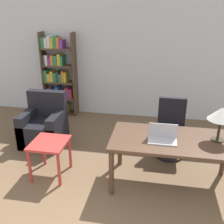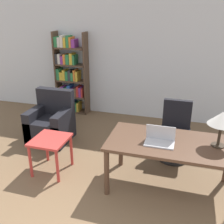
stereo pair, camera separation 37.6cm
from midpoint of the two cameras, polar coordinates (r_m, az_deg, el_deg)
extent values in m
cube|color=silver|center=(5.84, 8.87, 11.50)|extent=(8.00, 0.06, 2.70)
cube|color=#4C3323|center=(3.60, 15.79, -6.67)|extent=(1.69, 0.87, 0.04)
cylinder|color=#4C3323|center=(3.55, 1.94, -13.11)|extent=(0.07, 0.07, 0.68)
cylinder|color=#4C3323|center=(4.16, 4.57, -7.42)|extent=(0.07, 0.07, 0.68)
cube|color=#B2B2B7|center=(3.50, 13.32, -6.79)|extent=(0.38, 0.23, 0.02)
cube|color=#B2B2B7|center=(3.52, 13.59, -4.46)|extent=(0.38, 0.07, 0.22)
cube|color=#19233D|center=(3.52, 13.60, -4.39)|extent=(0.34, 0.05, 0.19)
cylinder|color=#2D2319|center=(3.71, 24.79, -6.66)|extent=(0.17, 0.17, 0.01)
cylinder|color=#2D2319|center=(3.64, 25.16, -4.57)|extent=(0.04, 0.04, 0.28)
cone|color=silver|center=(3.56, 25.74, -1.30)|extent=(0.35, 0.35, 0.17)
cylinder|color=black|center=(4.64, 15.34, -9.52)|extent=(0.50, 0.50, 0.04)
cylinder|color=#262626|center=(4.54, 15.59, -7.40)|extent=(0.06, 0.06, 0.35)
cube|color=black|center=(4.44, 15.88, -4.84)|extent=(0.48, 0.48, 0.10)
cube|color=black|center=(4.51, 16.33, -0.42)|extent=(0.46, 0.08, 0.48)
cube|color=#B2332D|center=(3.98, -10.72, -6.02)|extent=(0.51, 0.55, 0.04)
cylinder|color=#B2332D|center=(4.04, -14.80, -10.51)|extent=(0.04, 0.04, 0.52)
cylinder|color=#B2332D|center=(3.85, -9.05, -11.73)|extent=(0.04, 0.04, 0.52)
cylinder|color=#B2332D|center=(4.39, -11.66, -7.42)|extent=(0.04, 0.04, 0.52)
cylinder|color=#B2332D|center=(4.22, -6.31, -8.37)|extent=(0.04, 0.04, 0.52)
cube|color=black|center=(5.06, -11.14, -3.76)|extent=(0.73, 0.71, 0.45)
cube|color=black|center=(5.10, -10.14, 2.29)|extent=(0.73, 0.16, 0.50)
cube|color=black|center=(5.15, -14.02, -2.46)|extent=(0.16, 0.71, 0.62)
cube|color=black|center=(4.90, -8.27, -3.29)|extent=(0.16, 0.71, 0.62)
cube|color=#4C3828|center=(6.33, -10.09, 8.43)|extent=(0.04, 0.28, 1.88)
cube|color=#4C3828|center=(6.04, -3.83, 8.09)|extent=(0.04, 0.28, 1.88)
cube|color=#4C3828|center=(6.45, -6.66, 0.29)|extent=(0.73, 0.28, 0.04)
cube|color=#B72D28|center=(6.52, -9.18, 1.74)|extent=(0.08, 0.24, 0.25)
cube|color=#333338|center=(6.50, -8.52, 1.54)|extent=(0.07, 0.24, 0.22)
cube|color=#2D7F47|center=(6.46, -7.99, 1.61)|extent=(0.04, 0.24, 0.25)
cube|color=#234C99|center=(6.44, -7.41, 1.35)|extent=(0.09, 0.24, 0.20)
cube|color=#234C99|center=(6.40, -6.66, 1.41)|extent=(0.07, 0.24, 0.24)
cube|color=#2D7F47|center=(6.38, -6.03, 1.21)|extent=(0.07, 0.24, 0.20)
cube|color=gold|center=(6.36, -5.50, 1.18)|extent=(0.04, 0.24, 0.21)
cube|color=#4C3828|center=(6.33, -6.80, 3.46)|extent=(0.73, 0.28, 0.04)
cube|color=gold|center=(6.42, -9.42, 4.63)|extent=(0.07, 0.24, 0.19)
cube|color=#7F338C|center=(6.38, -8.82, 4.69)|extent=(0.08, 0.24, 0.21)
cube|color=#2D7F47|center=(6.35, -8.08, 4.56)|extent=(0.08, 0.24, 0.19)
cube|color=#234C99|center=(6.30, -7.36, 4.77)|extent=(0.08, 0.24, 0.26)
cube|color=#7F338C|center=(6.29, -6.77, 4.44)|extent=(0.04, 0.24, 0.19)
cube|color=brown|center=(6.26, -6.16, 4.38)|extent=(0.09, 0.24, 0.19)
cube|color=#B72D28|center=(6.22, -5.48, 4.57)|extent=(0.05, 0.24, 0.25)
cube|color=#7F338C|center=(6.20, -4.97, 4.44)|extent=(0.05, 0.24, 0.23)
cube|color=#B72D28|center=(6.19, -4.52, 4.35)|extent=(0.04, 0.24, 0.21)
cube|color=#4C3828|center=(6.22, -6.96, 6.75)|extent=(0.73, 0.28, 0.04)
cube|color=#2D7F47|center=(6.31, -9.63, 8.20)|extent=(0.07, 0.24, 0.26)
cube|color=gold|center=(6.29, -8.99, 7.85)|extent=(0.07, 0.24, 0.18)
cube|color=gold|center=(6.25, -8.40, 8.07)|extent=(0.07, 0.24, 0.24)
cube|color=#2D7F47|center=(6.22, -7.77, 7.89)|extent=(0.07, 0.24, 0.21)
cube|color=#333338|center=(6.19, -7.19, 8.00)|extent=(0.06, 0.24, 0.24)
cube|color=#2D7F47|center=(6.17, -6.63, 7.73)|extent=(0.06, 0.24, 0.19)
cube|color=orange|center=(6.14, -6.15, 8.00)|extent=(0.04, 0.24, 0.25)
cube|color=gold|center=(6.13, -5.65, 7.85)|extent=(0.05, 0.24, 0.23)
cube|color=#4C3828|center=(6.13, -7.12, 10.15)|extent=(0.73, 0.28, 0.04)
cube|color=#333338|center=(6.24, -9.92, 11.41)|extent=(0.05, 0.24, 0.22)
cube|color=silver|center=(6.21, -9.37, 11.41)|extent=(0.06, 0.24, 0.23)
cube|color=#7F338C|center=(6.19, -8.77, 11.20)|extent=(0.06, 0.24, 0.18)
cube|color=orange|center=(6.16, -8.23, 11.38)|extent=(0.06, 0.24, 0.22)
cube|color=#2D7F47|center=(6.13, -7.56, 11.35)|extent=(0.08, 0.24, 0.22)
cube|color=gold|center=(6.09, -6.82, 11.46)|extent=(0.07, 0.24, 0.25)
cube|color=#2D7F47|center=(6.07, -6.25, 11.27)|extent=(0.04, 0.24, 0.21)
cube|color=#4C3828|center=(6.07, -7.29, 13.63)|extent=(0.73, 0.28, 0.04)
cube|color=#2D7F47|center=(6.18, -10.05, 14.83)|extent=(0.08, 0.24, 0.22)
cube|color=silver|center=(6.15, -9.40, 14.79)|extent=(0.06, 0.24, 0.21)
cube|color=silver|center=(6.12, -8.79, 15.00)|extent=(0.07, 0.24, 0.26)
cube|color=gold|center=(6.09, -8.13, 14.78)|extent=(0.06, 0.24, 0.21)
cube|color=#2D7F47|center=(6.06, -7.51, 14.99)|extent=(0.06, 0.24, 0.25)
cube|color=orange|center=(6.03, -6.95, 14.85)|extent=(0.05, 0.24, 0.23)
cube|color=#7F338C|center=(6.01, -6.30, 14.63)|extent=(0.08, 0.24, 0.18)
camera|label=1|loc=(0.19, -87.14, 1.15)|focal=42.00mm
camera|label=2|loc=(0.19, 92.86, -1.15)|focal=42.00mm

